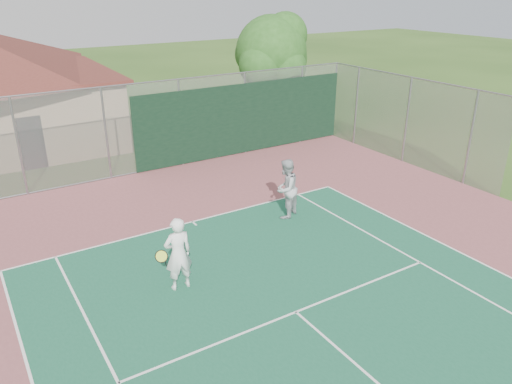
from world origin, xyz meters
TOP-DOWN VIEW (x-y plane):
  - back_fence at (2.11, 16.98)m, footprint 20.08×0.11m
  - side_fence_right at (10.00, 12.50)m, footprint 0.08×9.00m
  - tree at (8.22, 19.68)m, footprint 4.09×3.87m
  - player_white_front at (-1.82, 8.72)m, footprint 1.09×0.74m
  - player_grey_back at (2.71, 10.67)m, footprint 1.16×1.07m

SIDE VIEW (x-z plane):
  - player_white_front at x=-1.82m, z-range 0.00..1.88m
  - player_grey_back at x=2.71m, z-range 0.00..1.91m
  - back_fence at x=2.11m, z-range -0.09..3.43m
  - side_fence_right at x=10.00m, z-range 0.00..3.50m
  - tree at x=8.22m, z-range 0.90..6.60m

